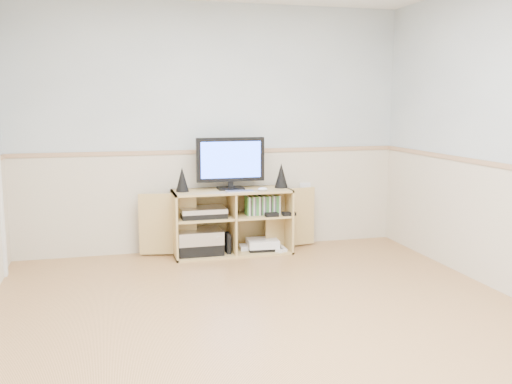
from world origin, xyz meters
TOP-DOWN VIEW (x-y plane):
  - room at (-0.06, 0.12)m, footprint 4.04×4.54m
  - media_cabinet at (0.14, 2.05)m, footprint 1.84×0.44m
  - monitor at (0.14, 2.05)m, footprint 0.69×0.18m
  - speaker_left at (-0.35, 2.02)m, footprint 0.13×0.13m
  - speaker_right at (0.67, 2.02)m, footprint 0.14×0.14m
  - keyboard at (0.19, 1.86)m, footprint 0.28×0.12m
  - mouse at (0.43, 1.86)m, footprint 0.10×0.07m
  - av_components at (-0.18, 2.00)m, footprint 0.52×0.33m
  - game_consoles at (0.45, 1.99)m, footprint 0.45×0.30m
  - game_cases at (0.46, 1.98)m, footprint 0.35×0.14m
  - wall_outlet at (1.00, 2.23)m, footprint 0.12×0.03m

SIDE VIEW (x-z plane):
  - game_consoles at x=0.45m, z-range 0.02..0.13m
  - av_components at x=-0.18m, z-range -0.01..0.45m
  - media_cabinet at x=0.14m, z-range 0.01..0.66m
  - game_cases at x=0.46m, z-range 0.39..0.58m
  - wall_outlet at x=1.00m, z-range 0.54..0.66m
  - keyboard at x=0.19m, z-range 0.65..0.66m
  - mouse at x=0.43m, z-range 0.65..0.69m
  - speaker_left at x=-0.35m, z-range 0.65..0.89m
  - speaker_right at x=0.67m, z-range 0.65..0.90m
  - monitor at x=0.14m, z-range 0.67..1.19m
  - room at x=-0.06m, z-range -0.05..2.49m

